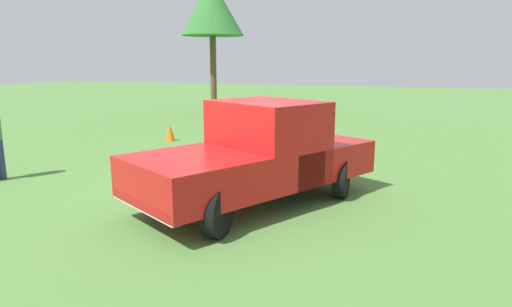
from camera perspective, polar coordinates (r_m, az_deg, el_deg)
ground_plane at (r=8.12m, az=-4.81°, el=-5.74°), size 80.00×80.00×0.00m
pickup_truck at (r=7.62m, az=0.64°, el=0.21°), size 4.75×3.73×1.79m
tree_back_right at (r=20.66m, az=-5.72°, el=18.21°), size 2.82×2.82×6.02m
traffic_cone at (r=14.12m, az=-11.13°, el=2.74°), size 0.32×0.32×0.55m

